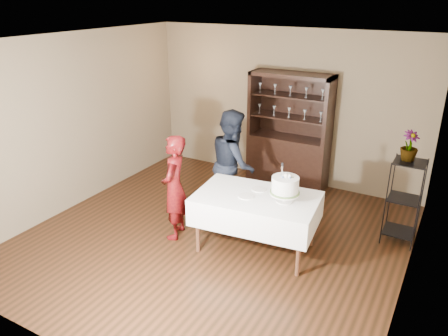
{
  "coord_description": "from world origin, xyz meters",
  "views": [
    {
      "loc": [
        2.75,
        -4.6,
        3.25
      ],
      "look_at": [
        0.11,
        0.1,
        1.06
      ],
      "focal_mm": 35.0,
      "sensor_mm": 36.0,
      "label": 1
    }
  ],
  "objects": [
    {
      "name": "floor",
      "position": [
        0.0,
        0.0,
        0.0
      ],
      "size": [
        5.0,
        5.0,
        0.0
      ],
      "primitive_type": "plane",
      "color": "black",
      "rests_on": "ground"
    },
    {
      "name": "ceiling",
      "position": [
        0.0,
        0.0,
        2.7
      ],
      "size": [
        5.0,
        5.0,
        0.0
      ],
      "primitive_type": "plane",
      "rotation": [
        3.14,
        0.0,
        0.0
      ],
      "color": "silver",
      "rests_on": "back_wall"
    },
    {
      "name": "back_wall",
      "position": [
        0.0,
        2.5,
        1.35
      ],
      "size": [
        5.0,
        0.02,
        2.7
      ],
      "primitive_type": "cube",
      "color": "brown",
      "rests_on": "floor"
    },
    {
      "name": "wall_left",
      "position": [
        -2.5,
        0.0,
        1.35
      ],
      "size": [
        0.02,
        5.0,
        2.7
      ],
      "primitive_type": "cube",
      "color": "brown",
      "rests_on": "floor"
    },
    {
      "name": "wall_right",
      "position": [
        2.5,
        0.0,
        1.35
      ],
      "size": [
        0.02,
        5.0,
        2.7
      ],
      "primitive_type": "cube",
      "color": "brown",
      "rests_on": "floor"
    },
    {
      "name": "china_hutch",
      "position": [
        0.2,
        2.25,
        0.66
      ],
      "size": [
        1.4,
        0.48,
        2.0
      ],
      "color": "black",
      "rests_on": "floor"
    },
    {
      "name": "plant_etagere",
      "position": [
        2.28,
        1.2,
        0.65
      ],
      "size": [
        0.42,
        0.42,
        1.2
      ],
      "color": "black",
      "rests_on": "floor"
    },
    {
      "name": "cake_table",
      "position": [
        0.63,
        0.05,
        0.6
      ],
      "size": [
        1.67,
        1.13,
        0.79
      ],
      "rotation": [
        0.0,
        0.0,
        0.11
      ],
      "color": "white",
      "rests_on": "floor"
    },
    {
      "name": "woman",
      "position": [
        -0.51,
        -0.19,
        0.75
      ],
      "size": [
        0.51,
        0.63,
        1.49
      ],
      "primitive_type": "imported",
      "rotation": [
        0.0,
        0.0,
        -1.25
      ],
      "color": "#33040C",
      "rests_on": "floor"
    },
    {
      "name": "man",
      "position": [
        -0.13,
        0.8,
        0.83
      ],
      "size": [
        0.98,
        1.02,
        1.66
      ],
      "primitive_type": "imported",
      "rotation": [
        0.0,
        0.0,
        2.17
      ],
      "color": "black",
      "rests_on": "floor"
    },
    {
      "name": "cake",
      "position": [
        1.0,
        0.07,
        1.0
      ],
      "size": [
        0.42,
        0.42,
        0.52
      ],
      "rotation": [
        0.0,
        0.0,
        -0.3
      ],
      "color": "white",
      "rests_on": "cake_table"
    },
    {
      "name": "plate_near",
      "position": [
        0.52,
        -0.05,
        0.8
      ],
      "size": [
        0.27,
        0.27,
        0.01
      ],
      "primitive_type": "cylinder",
      "rotation": [
        0.0,
        0.0,
        0.36
      ],
      "color": "white",
      "rests_on": "cake_table"
    },
    {
      "name": "plate_far",
      "position": [
        0.58,
        0.23,
        0.8
      ],
      "size": [
        0.21,
        0.21,
        0.01
      ],
      "primitive_type": "cylinder",
      "rotation": [
        0.0,
        0.0,
        0.08
      ],
      "color": "white",
      "rests_on": "cake_table"
    },
    {
      "name": "potted_plant",
      "position": [
        2.24,
        1.23,
        1.39
      ],
      "size": [
        0.32,
        0.32,
        0.4
      ],
      "primitive_type": "imported",
      "rotation": [
        0.0,
        0.0,
        0.78
      ],
      "color": "#507236",
      "rests_on": "plant_etagere"
    }
  ]
}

